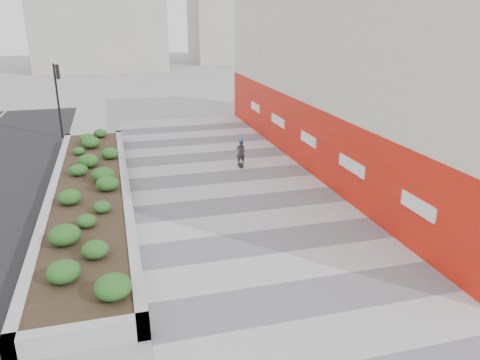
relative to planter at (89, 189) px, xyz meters
The scene contains 7 objects.
ground 8.91m from the planter, 51.84° to the right, with size 160.00×160.00×0.00m, color gray.
walkway 6.81m from the planter, 36.03° to the right, with size 8.00×36.00×0.01m, color #A8A8AD.
building 13.12m from the planter, ahead, with size 6.04×24.08×8.00m.
planter is the anchor object (origin of this frame).
traffic_signal_near 10.90m from the planter, 99.35° to the left, with size 0.33×0.28×4.20m.
manhole_cover 7.22m from the planter, 33.69° to the right, with size 0.44×0.44×0.01m, color #595654.
skateboarder 7.16m from the planter, 20.29° to the left, with size 0.48×0.74×1.36m.
Camera 1 is at (-4.38, -10.71, 6.75)m, focal length 35.00 mm.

